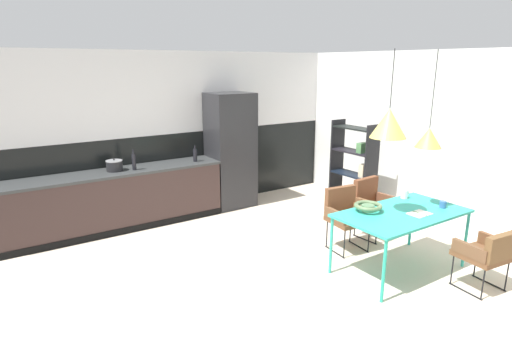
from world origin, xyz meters
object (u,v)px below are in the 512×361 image
mug_tall_blue (405,194)px  bottle_wine_green (195,155)px  mug_short_terracotta (443,204)px  pendant_lamp_over_table_far (429,138)px  open_book (420,214)px  armchair_far_side (372,200)px  pendant_lamp_over_table_near (389,123)px  cooking_pot (114,166)px  fruit_bowl (368,206)px  refrigerator_column (231,151)px  bottle_vinegar_dark (134,161)px  open_shelf_unit (354,166)px  dining_table (402,216)px  armchair_near_window (489,251)px  armchair_by_stool (345,211)px

mug_tall_blue → bottle_wine_green: 3.27m
mug_short_terracotta → pendant_lamp_over_table_far: 0.86m
open_book → mug_short_terracotta: 0.43m
armchair_far_side → pendant_lamp_over_table_near: size_ratio=0.90×
armchair_far_side → cooking_pot: 3.78m
armchair_far_side → fruit_bowl: 1.14m
refrigerator_column → mug_short_terracotta: refrigerator_column is taller
mug_tall_blue → bottle_wine_green: bottle_wine_green is taller
armchair_far_side → bottle_vinegar_dark: 3.52m
armchair_far_side → mug_tall_blue: mug_tall_blue is taller
fruit_bowl → armchair_far_side: bearing=38.6°
pendant_lamp_over_table_far → open_shelf_unit: bearing=66.9°
mug_tall_blue → pendant_lamp_over_table_far: bearing=-112.4°
dining_table → armchair_far_side: 1.10m
open_book → mug_short_terracotta: (0.43, -0.01, 0.04)m
cooking_pot → pendant_lamp_over_table_near: (2.09, -3.22, 0.83)m
open_book → armchair_near_window: bearing=-68.1°
cooking_pot → bottle_vinegar_dark: bearing=-21.9°
armchair_far_side → refrigerator_column: bearing=-70.7°
mug_tall_blue → armchair_by_stool: bearing=137.8°
armchair_by_stool → bottle_vinegar_dark: bearing=-41.4°
pendant_lamp_over_table_near → dining_table: bearing=-8.8°
mug_short_terracotta → bottle_vinegar_dark: bottle_vinegar_dark is taller
pendant_lamp_over_table_far → bottle_vinegar_dark: bearing=127.5°
armchair_far_side → bottle_vinegar_dark: size_ratio=2.72×
refrigerator_column → pendant_lamp_over_table_near: pendant_lamp_over_table_near is taller
mug_short_terracotta → cooking_pot: (-2.93, 3.44, 0.19)m
refrigerator_column → mug_tall_blue: 3.06m
armchair_by_stool → cooking_pot: bearing=-39.2°
mug_tall_blue → cooking_pot: size_ratio=0.57×
armchair_by_stool → armchair_far_side: bearing=-162.9°
armchair_by_stool → fruit_bowl: same height
open_shelf_unit → armchair_near_window: bearing=-15.2°
open_shelf_unit → cooking_pot: bearing=-112.3°
mug_short_terracotta → pendant_lamp_over_table_near: (-0.85, 0.22, 1.02)m
dining_table → bottle_vinegar_dark: bottle_vinegar_dark is taller
fruit_bowl → bottle_vinegar_dark: bearing=122.0°
cooking_pot → dining_table: bearing=-53.7°
armchair_far_side → open_shelf_unit: size_ratio=0.55×
refrigerator_column → armchair_by_stool: 2.49m
fruit_bowl → open_book: fruit_bowl is taller
armchair_by_stool → bottle_vinegar_dark: size_ratio=2.70×
armchair_far_side → fruit_bowl: (-0.87, -0.69, 0.27)m
fruit_bowl → bottle_vinegar_dark: (-1.82, 2.92, 0.22)m
bottle_wine_green → mug_tall_blue: bearing=-60.6°
fruit_bowl → pendant_lamp_over_table_near: bearing=-89.2°
pendant_lamp_over_table_far → mug_tall_blue: bearing=67.6°
armchair_by_stool → bottle_wine_green: size_ratio=3.17×
mug_short_terracotta → cooking_pot: 4.52m
dining_table → mug_short_terracotta: (0.53, -0.17, 0.09)m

